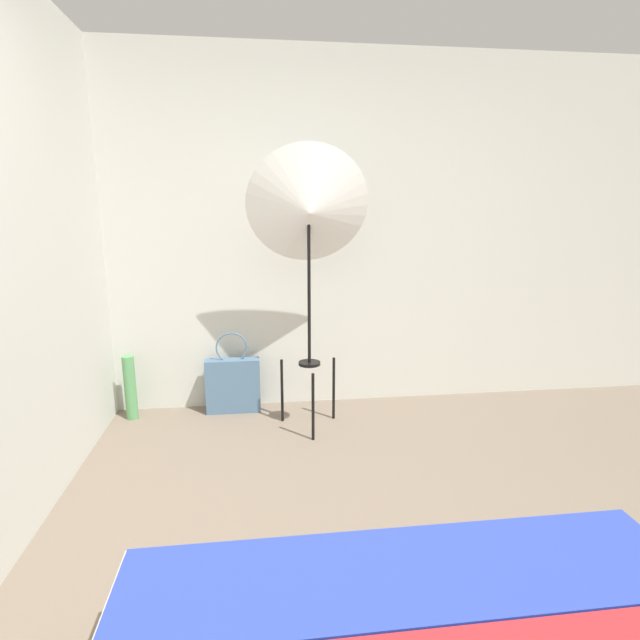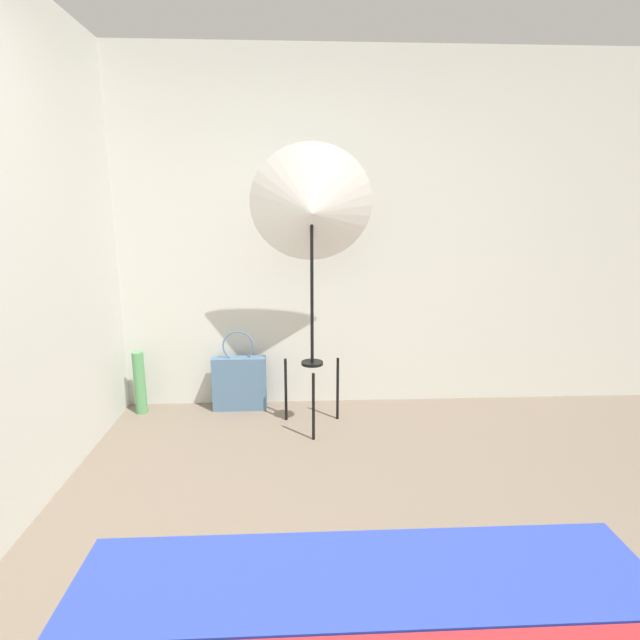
# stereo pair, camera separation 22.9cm
# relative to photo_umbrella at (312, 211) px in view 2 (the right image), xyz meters

# --- Properties ---
(wall_back) EXTENTS (8.00, 0.05, 2.60)m
(wall_back) POSITION_rel_photo_umbrella_xyz_m (0.15, 0.48, -0.18)
(wall_back) COLOR beige
(wall_back) RESTS_ON ground_plane
(wall_side_left) EXTENTS (0.05, 8.00, 2.60)m
(wall_side_left) POSITION_rel_photo_umbrella_xyz_m (-1.43, -0.84, -0.18)
(wall_side_left) COLOR beige
(wall_side_left) RESTS_ON ground_plane
(photo_umbrella) EXTENTS (0.80, 0.44, 1.89)m
(photo_umbrella) POSITION_rel_photo_umbrella_xyz_m (0.00, 0.00, 0.00)
(photo_umbrella) COLOR black
(photo_umbrella) RESTS_ON ground_plane
(tote_bag) EXTENTS (0.40, 0.11, 0.61)m
(tote_bag) POSITION_rel_photo_umbrella_xyz_m (-0.54, 0.33, -1.26)
(tote_bag) COLOR slate
(tote_bag) RESTS_ON ground_plane
(paper_roll) EXTENTS (0.08, 0.08, 0.47)m
(paper_roll) POSITION_rel_photo_umbrella_xyz_m (-1.27, 0.29, -1.24)
(paper_roll) COLOR #56995B
(paper_roll) RESTS_ON ground_plane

